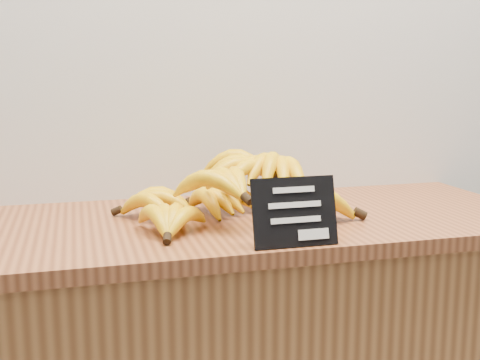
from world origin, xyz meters
name	(u,v)px	position (x,y,z in m)	size (l,w,h in m)	color
counter_top	(234,224)	(-0.01, 2.75, 0.92)	(1.34, 0.54, 0.03)	brown
chalkboard_sign	(295,212)	(0.04, 2.51, 0.99)	(0.16, 0.01, 0.13)	black
banana_pile	(236,192)	(-0.01, 2.74, 0.99)	(0.51, 0.37, 0.12)	yellow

